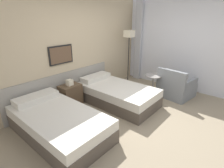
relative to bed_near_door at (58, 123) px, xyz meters
The scene contains 9 objects.
ground_plane 1.73m from the bed_near_door, 31.02° to the right, with size 16.00×16.00×0.00m, color gray.
wall_headboard 2.07m from the bed_near_door, 36.41° to the left, with size 10.00×0.10×2.70m.
wall_window 4.15m from the bed_near_door, 15.50° to the right, with size 0.21×4.41×2.70m.
bed_near_door is the anchor object (origin of this frame).
bed_near_window 1.74m from the bed_near_door, ahead, with size 1.10×2.02×0.59m.
nightstand 1.16m from the bed_near_door, 41.35° to the left, with size 0.50×0.37×0.69m.
floor_lamp 3.42m from the bed_near_door, 11.39° to the left, with size 0.26×0.26×1.72m.
side_table 2.80m from the bed_near_door, 10.46° to the right, with size 0.45×0.45×0.60m.
armchair 3.28m from the bed_near_door, 18.33° to the right, with size 0.92×0.92×0.83m.
Camera 1 is at (-2.95, -1.71, 2.10)m, focal length 28.00 mm.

